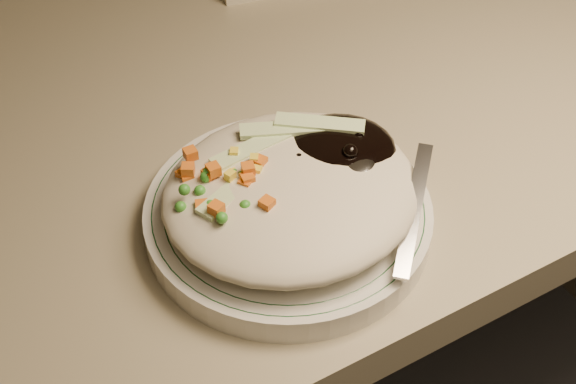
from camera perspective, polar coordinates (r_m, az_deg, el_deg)
desk at (r=0.91m, az=-3.79°, el=-0.84°), size 1.40×0.70×0.74m
plate at (r=0.61m, az=-0.00°, el=-1.75°), size 0.22×0.22×0.02m
plate_rim at (r=0.60m, az=-0.00°, el=-1.09°), size 0.21×0.21×0.00m
meal at (r=0.59m, az=0.40°, el=0.49°), size 0.21×0.19×0.05m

